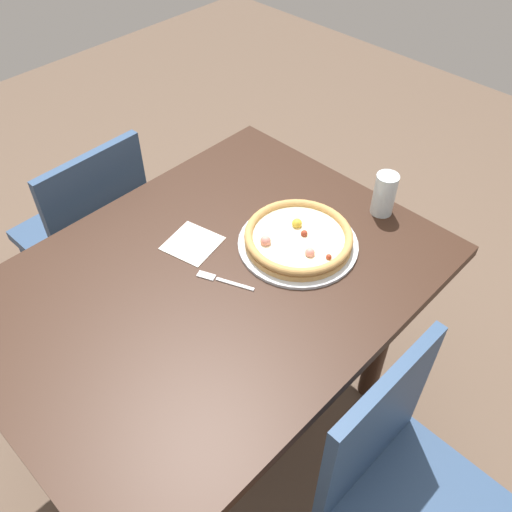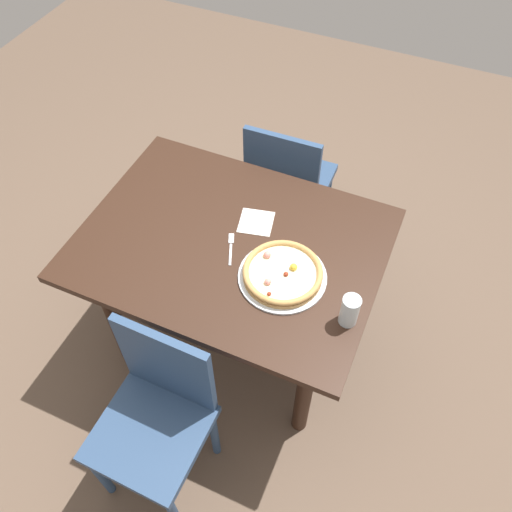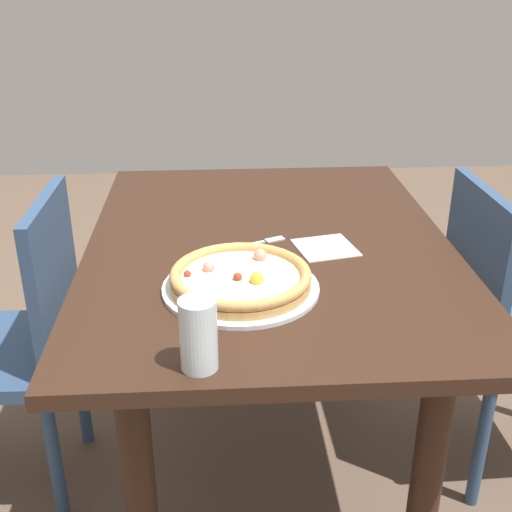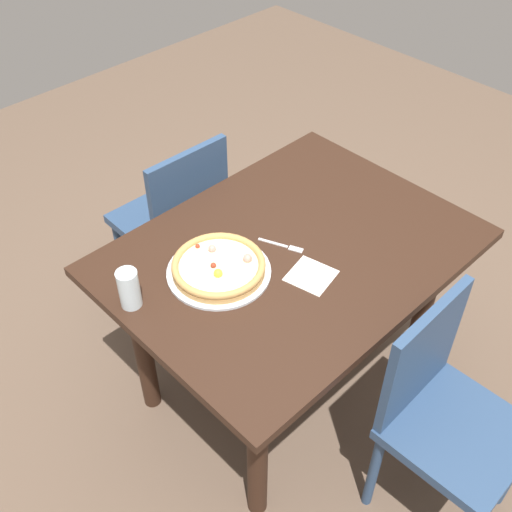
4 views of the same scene
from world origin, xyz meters
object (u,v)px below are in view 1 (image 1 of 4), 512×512
chair_near (404,494)px  plate (298,244)px  pizza (298,238)px  napkin (192,243)px  fork (221,280)px  chair_far (90,233)px  drinking_glass (384,194)px  dining_table (214,306)px

chair_near → plate: (0.26, 0.59, 0.27)m
chair_near → pizza: (0.26, 0.59, 0.30)m
napkin → plate: bearing=-46.9°
plate → fork: size_ratio=2.19×
napkin → chair_near: bearing=-93.8°
pizza → napkin: pizza is taller
chair_near → plate: bearing=-112.8°
chair_near → fork: size_ratio=5.64×
chair_far → pizza: chair_far is taller
napkin → pizza: bearing=-46.9°
pizza → drinking_glass: bearing=-16.5°
dining_table → plate: bearing=-17.9°
fork → drinking_glass: size_ratio=1.16×
fork → napkin: bearing=-37.2°
chair_far → napkin: size_ratio=6.37×
pizza → napkin: bearing=133.1°
fork → drinking_glass: 0.56m
chair_near → chair_far: 1.36m
fork → dining_table: bearing=1.4°
pizza → napkin: size_ratio=2.22×
chair_near → chair_far: size_ratio=1.00×
napkin → chair_far: bearing=95.9°
dining_table → chair_near: (-0.00, -0.68, -0.15)m
chair_far → pizza: size_ratio=2.87×
dining_table → fork: bearing=-65.7°
drinking_glass → napkin: size_ratio=0.97×
drinking_glass → chair_far: bearing=123.2°
chair_near → pizza: 0.71m
plate → fork: 0.26m
chair_far → plate: 0.85m
drinking_glass → plate: bearing=163.5°
dining_table → pizza: size_ratio=3.98×
dining_table → chair_near: 0.69m
chair_far → pizza: 0.86m
chair_near → fork: 0.71m
drinking_glass → napkin: bearing=148.2°
dining_table → fork: (0.01, -0.02, 0.12)m
fork → drinking_glass: drinking_glass is taller
dining_table → pizza: (0.26, -0.08, 0.15)m
plate → napkin: plate is taller
dining_table → drinking_glass: (0.55, -0.17, 0.19)m
pizza → drinking_glass: drinking_glass is taller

